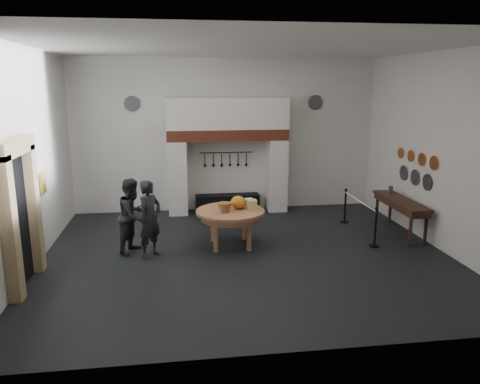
{
  "coord_description": "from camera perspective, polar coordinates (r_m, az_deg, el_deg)",
  "views": [
    {
      "loc": [
        -1.52,
        -9.85,
        3.77
      ],
      "look_at": [
        -0.08,
        0.42,
        1.35
      ],
      "focal_mm": 35.0,
      "sensor_mm": 36.0,
      "label": 1
    }
  ],
  "objects": [
    {
      "name": "bread_loaf",
      "position": [
        11.24,
        -1.9,
        -1.45
      ],
      "size": [
        0.31,
        0.18,
        0.13
      ],
      "primitive_type": "ellipsoid",
      "color": "olive",
      "rests_on": "work_table"
    },
    {
      "name": "door_jamb_far",
      "position": [
        10.27,
        -23.88,
        -1.93
      ],
      "size": [
        0.22,
        0.3,
        2.6
      ],
      "primitive_type": "cube",
      "color": "tan",
      "rests_on": "floor"
    },
    {
      "name": "door_recess",
      "position": [
        9.67,
        -25.47,
        -3.29
      ],
      "size": [
        0.04,
        1.1,
        2.5
      ],
      "primitive_type": "cube",
      "color": "black",
      "rests_on": "floor"
    },
    {
      "name": "door_jamb_near",
      "position": [
        8.99,
        -26.25,
        -4.22
      ],
      "size": [
        0.22,
        0.3,
        2.6
      ],
      "primitive_type": "cube",
      "color": "tan",
      "rests_on": "floor"
    },
    {
      "name": "wall_left",
      "position": [
        10.4,
        -24.57,
        3.54
      ],
      "size": [
        0.02,
        8.0,
        4.5
      ],
      "primitive_type": "cube",
      "color": "silver",
      "rests_on": "floor"
    },
    {
      "name": "pewter_plate_mid",
      "position": [
        12.6,
        20.53,
        1.69
      ],
      "size": [
        0.03,
        0.4,
        0.4
      ],
      "primitive_type": "cylinder",
      "rotation": [
        0.0,
        1.57,
        0.0
      ],
      "color": "#4C4C51",
      "rests_on": "wall_right"
    },
    {
      "name": "pewter_plate_right",
      "position": [
        13.12,
        19.3,
        2.21
      ],
      "size": [
        0.03,
        0.4,
        0.4
      ],
      "primitive_type": "cylinder",
      "rotation": [
        0.0,
        1.57,
        0.0
      ],
      "color": "#4C4C51",
      "rests_on": "wall_right"
    },
    {
      "name": "work_table",
      "position": [
        10.94,
        -1.18,
        -2.4
      ],
      "size": [
        1.85,
        1.85,
        0.07
      ],
      "primitive_type": "cylinder",
      "rotation": [
        0.0,
        0.0,
        -0.17
      ],
      "color": "#B57855",
      "rests_on": "floor"
    },
    {
      "name": "barrier_post_near",
      "position": [
        11.44,
        16.18,
        -4.26
      ],
      "size": [
        0.05,
        0.05,
        0.9
      ],
      "primitive_type": "cylinder",
      "color": "black",
      "rests_on": "floor"
    },
    {
      "name": "ceiling",
      "position": [
        9.99,
        0.84,
        17.32
      ],
      "size": [
        9.0,
        8.0,
        0.02
      ],
      "primitive_type": "cube",
      "color": "silver",
      "rests_on": "wall_back"
    },
    {
      "name": "wall_right",
      "position": [
        11.64,
        23.33,
        4.56
      ],
      "size": [
        0.02,
        8.0,
        4.5
      ],
      "primitive_type": "cube",
      "color": "silver",
      "rests_on": "floor"
    },
    {
      "name": "floor",
      "position": [
        10.66,
        0.76,
        -7.58
      ],
      "size": [
        9.0,
        8.0,
        0.02
      ],
      "primitive_type": "cube",
      "color": "black",
      "rests_on": "ground"
    },
    {
      "name": "visitor_near",
      "position": [
        10.44,
        -10.92,
        -3.25
      ],
      "size": [
        0.72,
        0.75,
        1.73
      ],
      "primitive_type": "imported",
      "rotation": [
        0.0,
        0.0,
        0.88
      ],
      "color": "black",
      "rests_on": "floor"
    },
    {
      "name": "copper_pan_c",
      "position": [
        12.78,
        20.08,
        4.16
      ],
      "size": [
        0.03,
        0.3,
        0.3
      ],
      "primitive_type": "cylinder",
      "rotation": [
        0.0,
        1.57,
        0.0
      ],
      "color": "#C6662D",
      "rests_on": "wall_right"
    },
    {
      "name": "wall_back",
      "position": [
        14.02,
        -1.7,
        6.91
      ],
      "size": [
        9.0,
        0.02,
        4.5
      ],
      "primitive_type": "cube",
      "color": "silver",
      "rests_on": "floor"
    },
    {
      "name": "copper_pan_b",
      "position": [
        12.31,
        21.26,
        3.74
      ],
      "size": [
        0.03,
        0.32,
        0.32
      ],
      "primitive_type": "cylinder",
      "rotation": [
        0.0,
        1.57,
        0.0
      ],
      "color": "#C6662D",
      "rests_on": "wall_right"
    },
    {
      "name": "door_lintel",
      "position": [
        9.37,
        -25.78,
        4.97
      ],
      "size": [
        0.22,
        1.7,
        0.3
      ],
      "primitive_type": "cube",
      "color": "tan",
      "rests_on": "door_jamb_near"
    },
    {
      "name": "wicker_basket",
      "position": [
        10.74,
        -1.89,
        -1.89
      ],
      "size": [
        0.37,
        0.37,
        0.22
      ],
      "primitive_type": "cone",
      "rotation": [
        3.14,
        0.0,
        -0.17
      ],
      "color": "olive",
      "rests_on": "work_table"
    },
    {
      "name": "chimney_pier_left",
      "position": [
        13.77,
        -7.63,
        1.74
      ],
      "size": [
        0.55,
        0.7,
        2.15
      ],
      "primitive_type": "cube",
      "color": "silver",
      "rests_on": "floor"
    },
    {
      "name": "barrier_post_far",
      "position": [
        13.22,
        12.7,
        -1.73
      ],
      "size": [
        0.05,
        0.05,
        0.9
      ],
      "primitive_type": "cylinder",
      "color": "black",
      "rests_on": "floor"
    },
    {
      "name": "hearth_brick_band",
      "position": [
        13.66,
        -1.54,
        7.0
      ],
      "size": [
        3.5,
        0.72,
        0.32
      ],
      "primitive_type": "cube",
      "color": "#9E442B",
      "rests_on": "chimney_pier_left"
    },
    {
      "name": "utensil_rail",
      "position": [
        14.0,
        -1.65,
        4.84
      ],
      "size": [
        1.6,
        0.02,
        0.02
      ],
      "primitive_type": "cylinder",
      "rotation": [
        0.0,
        1.57,
        0.0
      ],
      "color": "black",
      "rests_on": "wall_back"
    },
    {
      "name": "copper_pan_a",
      "position": [
        11.83,
        22.54,
        3.29
      ],
      "size": [
        0.03,
        0.34,
        0.34
      ],
      "primitive_type": "cylinder",
      "rotation": [
        0.0,
        1.57,
        0.0
      ],
      "color": "#C6662D",
      "rests_on": "wall_right"
    },
    {
      "name": "wall_front",
      "position": [
        6.23,
        6.38,
        -1.07
      ],
      "size": [
        9.0,
        0.02,
        4.5
      ],
      "primitive_type": "cube",
      "color": "silver",
      "rests_on": "floor"
    },
    {
      "name": "wall_plaque",
      "position": [
        11.26,
        -22.89,
        0.98
      ],
      "size": [
        0.05,
        0.34,
        0.44
      ],
      "primitive_type": "cube",
      "color": "gold",
      "rests_on": "wall_left"
    },
    {
      "name": "copper_pan_d",
      "position": [
        13.26,
        18.98,
        4.54
      ],
      "size": [
        0.03,
        0.28,
        0.28
      ],
      "primitive_type": "cylinder",
      "rotation": [
        0.0,
        1.57,
        0.0
      ],
      "color": "#C6662D",
      "rests_on": "wall_right"
    },
    {
      "name": "cheese_block_small",
      "position": [
        11.21,
        1.1,
        -1.3
      ],
      "size": [
        0.18,
        0.18,
        0.2
      ],
      "primitive_type": "cube",
      "color": "#FFF198",
      "rests_on": "work_table"
    },
    {
      "name": "cheese_block_big",
      "position": [
        10.92,
        1.45,
        -1.59
      ],
      "size": [
        0.22,
        0.22,
        0.24
      ],
      "primitive_type": "cube",
      "color": "#D3C27E",
      "rests_on": "work_table"
    },
    {
      "name": "pewter_plate_back_left",
      "position": [
        13.87,
        -13.06,
        10.46
      ],
      "size": [
        0.44,
        0.03,
        0.44
      ],
      "primitive_type": "cylinder",
      "rotation": [
        1.57,
        0.0,
        0.0
      ],
      "color": "#4C4C51",
      "rests_on": "wall_back"
    },
    {
      "name": "chimney_pier_right",
      "position": [
        14.09,
        4.46,
        2.07
      ],
      "size": [
        0.55,
        0.7,
        2.15
      ],
      "primitive_type": "cube",
      "color": "silver",
      "rests_on": "floor"
    },
    {
      "name": "pewter_plate_back_right",
      "position": [
        14.45,
        9.18,
        10.72
      ],
      "size": [
        0.44,
        0.03,
        0.44
      ],
      "primitive_type": "cylinder",
      "rotation": [
        1.57,
        0.0,
        0.0
      ],
      "color": "#4C4C51",
      "rests_on": "wall_back"
    },
    {
      "name": "pewter_plate_left",
      "position": [
        12.09,
        21.86,
        1.12
      ],
      "size": [
        0.03,
        0.4,
        0.4
      ],
      "primitive_type": "cylinder",
      "rotation": [
        0.0,
        1.57,
        0.0
      ],
      "color": "#4C4C51",
      "rests_on": "wall_right"
    },
    {
      "name": "pumpkin",
      "position": [
        11.01,
        -0.22,
        -1.27
      ],
      "size": [
        0.36,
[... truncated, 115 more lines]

